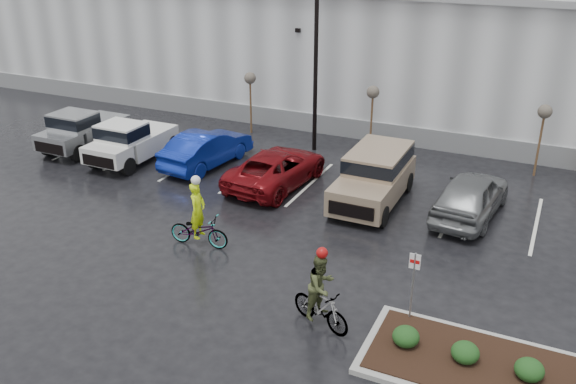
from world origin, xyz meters
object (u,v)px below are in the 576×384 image
at_px(fire_lane_sign, 413,279).
at_px(car_grey, 471,195).
at_px(cyclist_hivis, 199,225).
at_px(pickup_white, 136,139).
at_px(cyclist_olive, 321,299).
at_px(car_blue, 207,148).
at_px(lamppost, 316,30).
at_px(pickup_silver, 88,127).
at_px(car_red, 277,168).
at_px(suv_tan, 373,179).
at_px(sapling_east, 544,115).
at_px(sapling_west, 250,81).
at_px(sapling_mid, 373,96).

xyz_separation_m(fire_lane_sign, car_grey, (0.30, 7.54, -0.56)).
distance_m(car_grey, cyclist_hivis, 10.11).
height_order(pickup_white, cyclist_olive, cyclist_olive).
bearing_deg(cyclist_olive, car_blue, 65.72).
height_order(lamppost, pickup_white, lamppost).
xyz_separation_m(cyclist_hivis, cyclist_olive, (5.48, -2.48, 0.10)).
height_order(lamppost, car_grey, lamppost).
distance_m(pickup_silver, cyclist_hivis, 12.07).
relative_size(pickup_white, car_red, 0.96).
bearing_deg(pickup_silver, pickup_white, -6.61).
relative_size(suv_tan, car_grey, 1.02).
distance_m(pickup_white, suv_tan, 11.47).
bearing_deg(cyclist_olive, sapling_east, 2.69).
height_order(car_red, car_grey, car_grey).
bearing_deg(car_red, cyclist_olive, 127.62).
height_order(pickup_silver, cyclist_olive, cyclist_olive).
bearing_deg(car_red, sapling_west, -48.38).
bearing_deg(sapling_east, car_red, -150.01).
xyz_separation_m(fire_lane_sign, pickup_silver, (-17.99, 7.54, -0.43)).
bearing_deg(car_blue, sapling_west, -78.81).
relative_size(lamppost, sapling_west, 2.88).
bearing_deg(suv_tan, sapling_east, 45.70).
relative_size(sapling_east, car_blue, 0.65).
relative_size(sapling_west, sapling_east, 1.00).
distance_m(pickup_white, car_red, 7.26).
xyz_separation_m(sapling_east, suv_tan, (-5.56, -5.70, -1.70)).
distance_m(pickup_white, car_blue, 3.49).
distance_m(car_blue, cyclist_hivis, 7.54).
bearing_deg(lamppost, cyclist_hivis, -89.20).
distance_m(sapling_west, sapling_mid, 6.50).
bearing_deg(sapling_mid, car_grey, -43.23).
distance_m(sapling_west, cyclist_olive, 17.07).
height_order(sapling_mid, pickup_white, sapling_mid).
relative_size(fire_lane_sign, pickup_silver, 0.42).
distance_m(lamppost, pickup_silver, 12.00).
relative_size(sapling_west, pickup_silver, 0.62).
height_order(sapling_mid, cyclist_olive, sapling_mid).
bearing_deg(cyclist_hivis, pickup_white, 44.90).
bearing_deg(car_grey, pickup_silver, 5.87).
bearing_deg(car_red, pickup_white, 4.67).
bearing_deg(pickup_silver, fire_lane_sign, -22.74).
relative_size(sapling_mid, pickup_white, 0.62).
height_order(sapling_east, cyclist_olive, sapling_east).
height_order(fire_lane_sign, car_red, fire_lane_sign).
xyz_separation_m(car_grey, cyclist_hivis, (-7.95, -6.24, -0.06)).
height_order(sapling_west, car_grey, sapling_west).
height_order(sapling_west, fire_lane_sign, sapling_west).
xyz_separation_m(pickup_silver, cyclist_olive, (15.81, -8.72, -0.09)).
relative_size(lamppost, suv_tan, 1.81).
bearing_deg(cyclist_olive, pickup_silver, 81.19).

